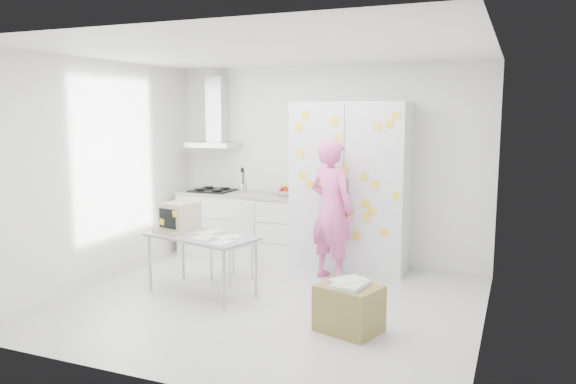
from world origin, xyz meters
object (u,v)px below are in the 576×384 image
at_px(desk, 187,225).
at_px(chair, 236,236).
at_px(person, 332,210).
at_px(cardboard_box, 349,307).

bearing_deg(desk, chair, 72.36).
bearing_deg(chair, desk, -99.08).
distance_m(person, chair, 1.22).
relative_size(person, desk, 1.26).
bearing_deg(cardboard_box, person, 114.06).
height_order(desk, cardboard_box, desk).
bearing_deg(desk, cardboard_box, -0.27).
bearing_deg(desk, person, 49.28).
distance_m(desk, cardboard_box, 2.24).
xyz_separation_m(person, cardboard_box, (0.69, -1.54, -0.65)).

